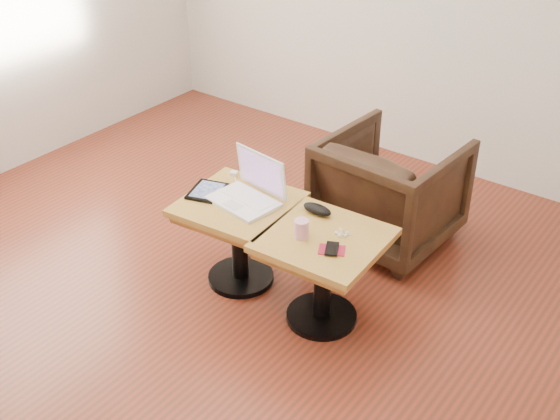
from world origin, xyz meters
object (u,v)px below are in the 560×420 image
Objects in this scene: side_table_right at (324,258)px; laptop at (249,192)px; striped_cup at (301,229)px; side_table_left at (239,222)px; armchair at (390,191)px.

laptop is at bearing 171.14° from side_table_right.
laptop is 0.45m from striped_cup.
armchair is (0.46, 0.89, -0.05)m from side_table_left.
side_table_right is 0.22m from striped_cup.
striped_cup is at bearing -7.60° from laptop.
side_table_right is 1.54× the size of laptop.
side_table_right is 6.37× the size of striped_cup.
laptop is 0.97m from armchair.
striped_cup is (0.44, -0.12, -0.00)m from laptop.
side_table_left is 0.83× the size of armchair.
armchair reaches higher than striped_cup.
side_table_right is at bearing 2.34° from laptop.
striped_cup is 0.13× the size of armchair.
armchair is (-0.02, 0.97, -0.23)m from striped_cup.
laptop reaches higher than side_table_left.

